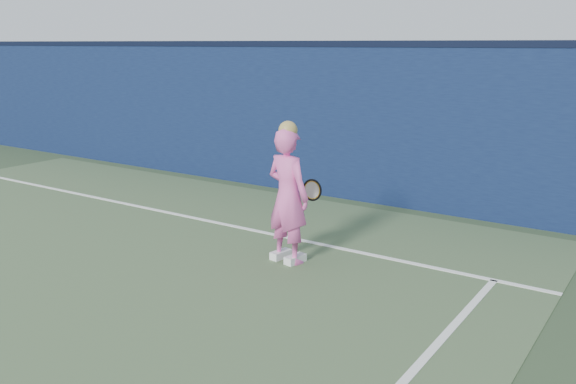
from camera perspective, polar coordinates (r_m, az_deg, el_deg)
The scene contains 4 objects.
backstop_wall at distance 11.13m, azimuth -1.65°, elevation 7.00°, with size 24.00×0.40×2.50m, color #0D183A.
wall_cap at distance 11.05m, azimuth -1.70°, elevation 13.70°, with size 24.00×0.42×0.10m, color black.
player at distance 7.17m, azimuth 0.00°, elevation -0.33°, with size 0.65×0.48×1.70m.
racket at distance 7.48m, azimuth 2.14°, elevation 0.17°, with size 0.50×0.17×0.28m.
Camera 1 is at (6.41, -2.51, 2.56)m, focal length 38.00 mm.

